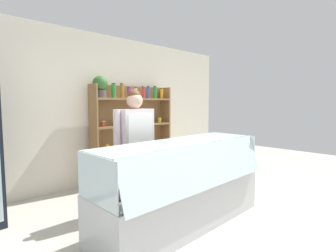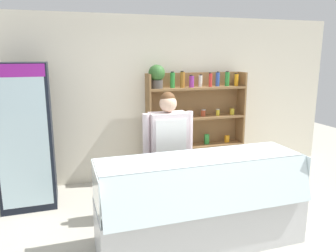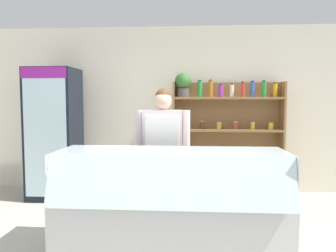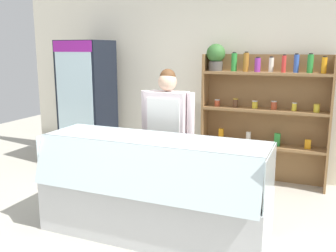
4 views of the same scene
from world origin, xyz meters
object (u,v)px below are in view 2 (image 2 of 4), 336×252
object	(u,v)px
deli_display_case	(200,218)
drinks_fridge	(25,136)
shelving_unit	(191,115)
shop_clerk	(168,145)

from	to	relation	value
deli_display_case	drinks_fridge	bearing A→B (deg)	138.51
drinks_fridge	shelving_unit	xyz separation A→B (m)	(2.58, 0.34, 0.09)
drinks_fridge	shelving_unit	world-z (taller)	drinks_fridge
shop_clerk	shelving_unit	bearing A→B (deg)	57.38
shelving_unit	deli_display_case	world-z (taller)	shelving_unit
deli_display_case	shelving_unit	bearing A→B (deg)	71.13
shelving_unit	deli_display_case	xyz separation A→B (m)	(-0.69, -2.01, -0.77)
drinks_fridge	shop_clerk	world-z (taller)	drinks_fridge
shelving_unit	deli_display_case	size ratio (longest dim) A/B	0.85
drinks_fridge	deli_display_case	distance (m)	2.61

